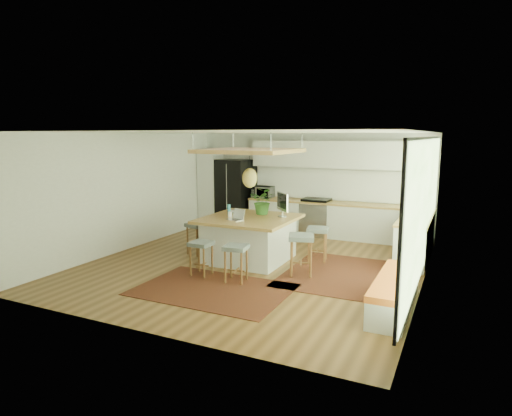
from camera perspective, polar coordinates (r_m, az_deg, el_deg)
The scene contains 33 objects.
floor at distance 9.21m, azimuth -0.21°, elevation -7.31°, with size 7.00×7.00×0.00m, color #4F3216.
ceiling at distance 8.83m, azimuth -0.22°, elevation 9.73°, with size 7.00×7.00×0.00m, color white.
wall_back at distance 12.15m, azimuth 6.94°, elevation 3.17°, with size 6.50×6.50×0.00m, color beige.
wall_front at distance 6.01m, azimuth -14.80°, elevation -3.38°, with size 6.50×6.50×0.00m, color beige.
wall_left at distance 10.72m, azimuth -16.10°, elevation 2.06°, with size 7.00×7.00×0.00m, color beige.
wall_right at distance 8.09m, azimuth 21.05°, elevation -0.47°, with size 7.00×7.00×0.00m, color beige.
window_wall at distance 8.08m, azimuth 20.86°, elevation -0.10°, with size 0.10×6.20×2.60m, color black, non-canonical shape.
pantry at distance 13.12m, azimuth -5.86°, elevation 2.66°, with size 0.55×0.60×2.25m, color beige.
back_counter_base at distance 11.82m, azimuth 8.89°, elevation -1.51°, with size 4.20×0.60×0.88m, color beige.
back_counter_top at distance 11.74m, azimuth 8.94°, elevation 0.70°, with size 4.24×0.64×0.05m, color olive.
backsplash at distance 11.97m, azimuth 9.41°, elevation 3.02°, with size 4.20×0.02×0.80m, color white.
upper_cabinets at distance 11.75m, azimuth 9.29°, elevation 6.83°, with size 4.20×0.34×0.70m, color beige.
range at distance 11.88m, azimuth 7.74°, elevation -1.13°, with size 0.76×0.62×1.00m, color #A5A5AA, non-canonical shape.
right_counter_base at distance 10.24m, azimuth 19.85°, elevation -3.63°, with size 0.60×2.50×0.88m, color beige.
right_counter_top at distance 10.15m, azimuth 20.00°, elevation -1.10°, with size 0.64×2.54×0.05m, color olive.
window_bench at distance 7.22m, azimuth 17.35°, elevation -10.42°, with size 0.52×2.00×0.50m, color beige, non-canonical shape.
ceiling_panel at distance 9.34m, azimuth -0.82°, elevation 5.71°, with size 1.86×1.86×0.80m, color olive, non-canonical shape.
rug_near at distance 7.82m, azimuth -5.55°, elevation -10.39°, with size 2.60×1.80×0.01m, color black.
rug_right at distance 8.80m, azimuth 10.10°, elevation -8.24°, with size 1.80×2.60×0.01m, color black.
fridge at distance 12.75m, azimuth -2.64°, elevation 1.60°, with size 0.98×0.76×1.96m, color black, non-canonical shape.
island at distance 9.44m, azimuth -0.87°, elevation -3.99°, with size 1.85×1.85×0.93m, color olive, non-canonical shape.
stool_near_left at distance 8.51m, azimuth -7.05°, elevation -6.31°, with size 0.39×0.39×0.66m, color #505859, non-canonical shape.
stool_near_right at distance 8.09m, azimuth -2.58°, elevation -7.08°, with size 0.40×0.40×0.68m, color #505859, non-canonical shape.
stool_right_front at distance 8.49m, azimuth 5.82°, elevation -6.32°, with size 0.47×0.47×0.79m, color #505859, non-canonical shape.
stool_right_back at distance 9.48m, azimuth 7.93°, elevation -4.71°, with size 0.43×0.43×0.73m, color #505859, non-canonical shape.
stool_left_side at distance 10.02m, azimuth -7.52°, elevation -3.93°, with size 0.42×0.42×0.71m, color #505859, non-canonical shape.
laptop at distance 9.04m, azimuth -2.74°, elevation -0.80°, with size 0.32×0.34×0.24m, color #A5A5AA, non-canonical shape.
monitor at distance 9.38m, azimuth 3.42°, elevation 0.43°, with size 0.57×0.20×0.53m, color #A5A5AA, non-canonical shape.
microwave at distance 12.31m, azimuth 0.88°, elevation 2.25°, with size 0.58×0.32×0.39m, color #A5A5AA.
island_plant at distance 9.65m, azimuth 0.94°, elevation 0.52°, with size 0.53×0.59×0.46m, color #1E4C19.
island_bowl at distance 9.83m, azimuth -2.64°, elevation -0.51°, with size 0.24×0.24×0.06m, color silver.
island_bottle_0 at distance 9.66m, azimuth -3.54°, elevation -0.30°, with size 0.07×0.07×0.19m, color teal.
island_bottle_1 at distance 9.37m, azimuth -3.48°, elevation -0.60°, with size 0.07×0.07×0.19m, color white.
Camera 1 is at (3.81, -7.96, 2.64)m, focal length 31.07 mm.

